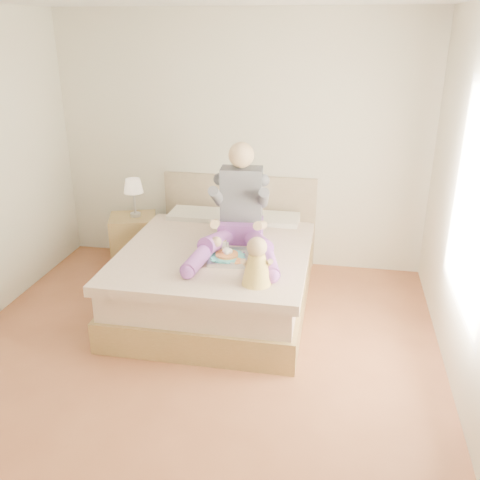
% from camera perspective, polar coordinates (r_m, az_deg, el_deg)
% --- Properties ---
extents(room, '(4.02, 4.22, 2.71)m').
position_cam_1_polar(room, '(3.77, -4.80, 6.32)').
color(room, brown).
rests_on(room, ground).
extents(bed, '(1.70, 2.18, 1.00)m').
position_cam_1_polar(bed, '(5.19, -2.13, -3.21)').
color(bed, olive).
rests_on(bed, ground).
extents(nightstand, '(0.60, 0.56, 0.59)m').
position_cam_1_polar(nightstand, '(6.02, -11.22, -0.19)').
color(nightstand, olive).
rests_on(nightstand, ground).
extents(lamp, '(0.20, 0.20, 0.42)m').
position_cam_1_polar(lamp, '(5.82, -11.30, 5.46)').
color(lamp, silver).
rests_on(lamp, nightstand).
extents(adult, '(0.81, 1.18, 0.96)m').
position_cam_1_polar(adult, '(4.90, -0.07, 2.52)').
color(adult, '#7A3D9A').
rests_on(adult, bed).
extents(tray, '(0.54, 0.44, 0.15)m').
position_cam_1_polar(tray, '(4.69, -0.15, -1.67)').
color(tray, silver).
rests_on(tray, bed).
extents(baby, '(0.26, 0.36, 0.40)m').
position_cam_1_polar(baby, '(4.20, 1.79, -2.66)').
color(baby, gold).
rests_on(baby, bed).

